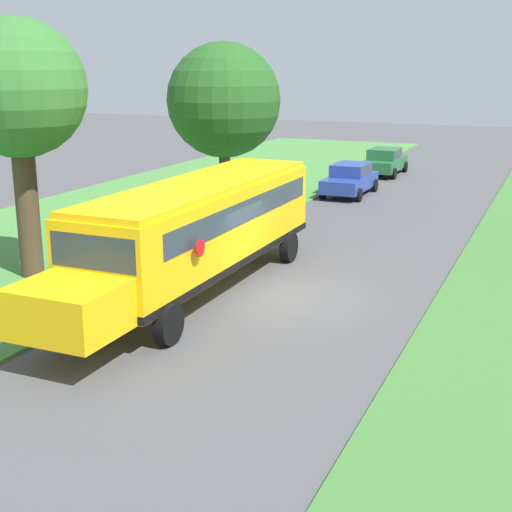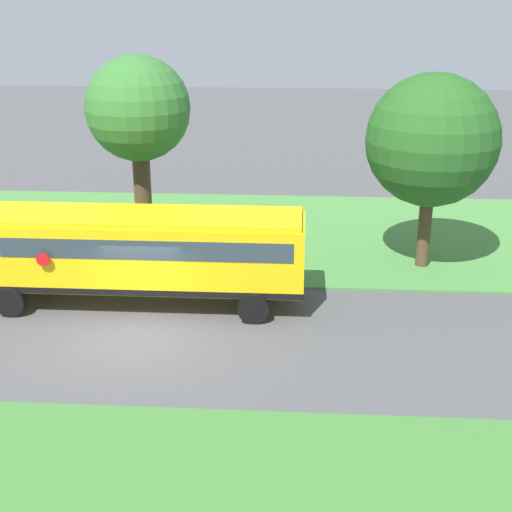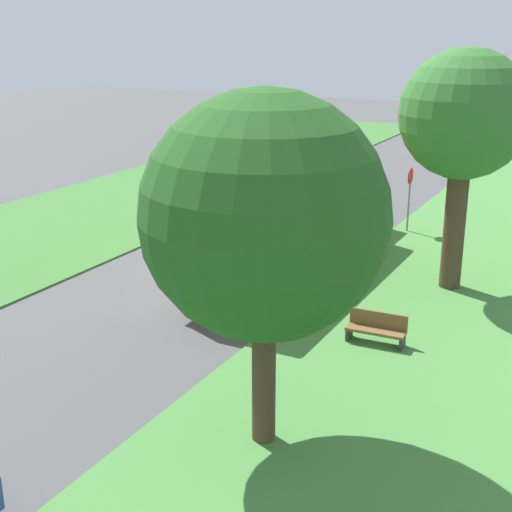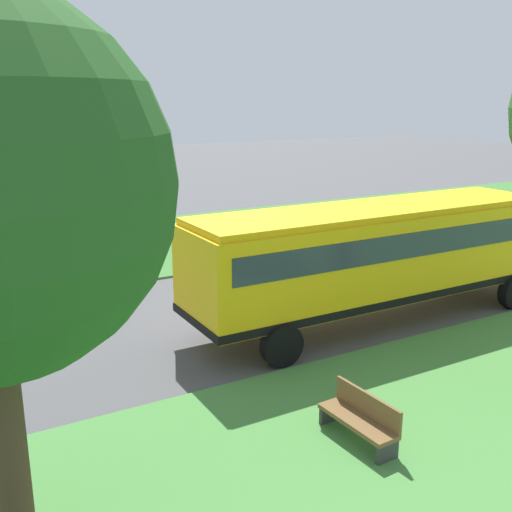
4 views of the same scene
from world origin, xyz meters
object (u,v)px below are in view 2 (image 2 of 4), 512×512
at_px(oak_tree_beside_bus, 139,112).
at_px(oak_tree_roadside_mid, 433,139).
at_px(park_bench, 276,247).
at_px(school_bus, 136,250).

xyz_separation_m(oak_tree_beside_bus, oak_tree_roadside_mid, (1.05, 10.94, -0.69)).
bearing_deg(park_bench, oak_tree_beside_bus, -96.48).
height_order(school_bus, oak_tree_beside_bus, oak_tree_beside_bus).
bearing_deg(oak_tree_beside_bus, oak_tree_roadside_mid, 84.51).
bearing_deg(oak_tree_roadside_mid, oak_tree_beside_bus, -95.49).
xyz_separation_m(school_bus, park_bench, (-4.61, 4.44, -1.45)).
relative_size(oak_tree_beside_bus, oak_tree_roadside_mid, 1.06).
relative_size(school_bus, oak_tree_roadside_mid, 1.71).
distance_m(school_bus, oak_tree_roadside_mid, 11.33).
bearing_deg(oak_tree_beside_bus, school_bus, 9.17).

